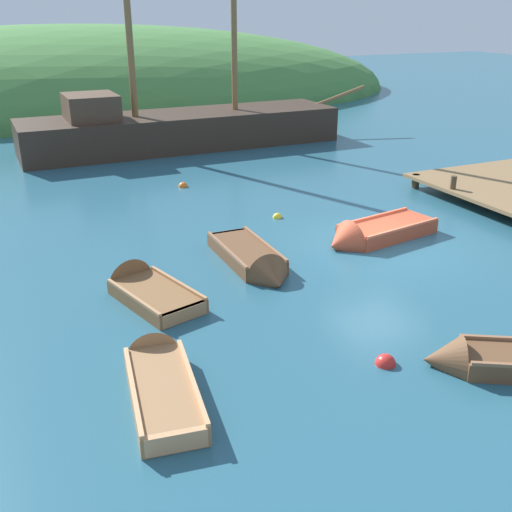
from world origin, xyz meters
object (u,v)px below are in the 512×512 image
object	(u,v)px
rowboat_outer_right	(144,291)
buoy_orange	(183,187)
buoy_yellow	(277,218)
sailing_ship	(180,135)
rowboat_outer_left	(372,235)
rowboat_far	(512,364)
buoy_red	(385,364)
rowboat_portside	(254,263)
rowboat_center	(159,380)

from	to	relation	value
rowboat_outer_right	buoy_orange	size ratio (longest dim) A/B	8.93
buoy_yellow	buoy_orange	bearing A→B (deg)	108.70
sailing_ship	rowboat_outer_left	distance (m)	14.36
rowboat_far	buoy_red	bearing A→B (deg)	1.04
buoy_orange	buoy_yellow	world-z (taller)	buoy_orange
buoy_red	rowboat_outer_left	bearing A→B (deg)	57.15
sailing_ship	rowboat_far	size ratio (longest dim) A/B	4.86
rowboat_outer_left	rowboat_far	size ratio (longest dim) A/B	1.05
rowboat_portside	rowboat_center	size ratio (longest dim) A/B	1.02
rowboat_portside	rowboat_far	xyz separation A→B (m)	(2.34, -6.38, -0.00)
rowboat_far	buoy_red	distance (m)	2.32
sailing_ship	rowboat_portside	size ratio (longest dim) A/B	5.02
buoy_red	buoy_orange	bearing A→B (deg)	88.10
rowboat_portside	rowboat_center	xyz separation A→B (m)	(-3.77, -4.10, -0.00)
sailing_ship	rowboat_center	bearing A→B (deg)	-109.19
rowboat_portside	buoy_orange	world-z (taller)	rowboat_portside
buoy_red	sailing_ship	bearing A→B (deg)	82.71
rowboat_far	buoy_yellow	world-z (taller)	rowboat_far
rowboat_outer_right	buoy_red	world-z (taller)	rowboat_outer_right
buoy_orange	buoy_yellow	xyz separation A→B (m)	(1.59, -4.71, 0.00)
rowboat_center	sailing_ship	bearing A→B (deg)	-10.91
buoy_orange	sailing_ship	bearing A→B (deg)	72.38
rowboat_outer_left	buoy_orange	size ratio (longest dim) A/B	10.76
buoy_orange	buoy_yellow	size ratio (longest dim) A/B	1.15
buoy_orange	rowboat_outer_left	bearing A→B (deg)	-67.50
rowboat_outer_right	rowboat_far	distance (m)	8.05
rowboat_far	buoy_orange	distance (m)	14.51
buoy_yellow	rowboat_center	bearing A→B (deg)	-129.49
rowboat_outer_right	buoy_red	distance (m)	5.90
sailing_ship	buoy_red	xyz separation A→B (m)	(-2.55, -19.91, -0.59)
sailing_ship	rowboat_center	distance (m)	19.93
rowboat_center	buoy_yellow	distance (m)	9.64
rowboat_portside	buoy_orange	bearing A→B (deg)	175.68
rowboat_outer_left	buoy_orange	world-z (taller)	rowboat_outer_left
rowboat_outer_right	buoy_orange	xyz separation A→B (m)	(3.79, 8.43, -0.10)
rowboat_outer_left	buoy_red	distance (m)	6.67
rowboat_outer_left	buoy_yellow	size ratio (longest dim) A/B	12.42
rowboat_far	buoy_yellow	size ratio (longest dim) A/B	11.89
buoy_red	buoy_yellow	size ratio (longest dim) A/B	1.31
rowboat_outer_left	buoy_orange	xyz separation A→B (m)	(-3.18, 7.67, -0.14)
rowboat_far	rowboat_center	size ratio (longest dim) A/B	1.05
buoy_orange	rowboat_outer_right	bearing A→B (deg)	-114.24
buoy_red	rowboat_center	bearing A→B (deg)	164.54
buoy_red	buoy_orange	xyz separation A→B (m)	(0.44, 13.28, 0.00)
sailing_ship	buoy_orange	bearing A→B (deg)	-107.34
rowboat_far	rowboat_center	world-z (taller)	rowboat_center
rowboat_far	buoy_orange	bearing A→B (deg)	-53.12
rowboat_portside	buoy_red	distance (m)	5.25
rowboat_outer_right	rowboat_center	distance (m)	3.79
rowboat_outer_left	buoy_red	bearing A→B (deg)	47.60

